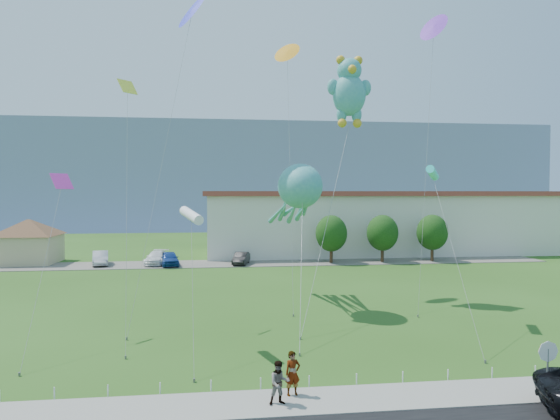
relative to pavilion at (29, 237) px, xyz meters
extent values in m
plane|color=#274D15|center=(24.00, -38.00, -3.02)|extent=(160.00, 160.00, 0.00)
cube|color=gray|center=(24.00, -40.75, -2.97)|extent=(80.00, 2.50, 0.10)
cube|color=#59544C|center=(24.00, -3.00, -2.99)|extent=(70.00, 6.00, 0.06)
cube|color=gray|center=(24.00, 82.00, 9.48)|extent=(160.00, 50.00, 25.00)
cube|color=tan|center=(0.00, 0.00, -1.42)|extent=(6.00, 6.00, 3.20)
pyramid|color=brown|center=(0.00, 0.00, 1.08)|extent=(9.20, 9.20, 1.80)
cube|color=beige|center=(50.00, 6.00, 0.78)|extent=(60.00, 14.00, 7.60)
cube|color=brown|center=(50.00, 6.00, 4.88)|extent=(61.00, 15.00, 0.60)
cylinder|color=slate|center=(33.50, -42.20, -1.92)|extent=(0.07, 0.07, 2.20)
cylinder|color=red|center=(33.50, -42.20, -0.92)|extent=(0.76, 0.04, 0.76)
cylinder|color=white|center=(33.50, -42.22, -0.92)|extent=(0.80, 0.02, 0.80)
cylinder|color=white|center=(15.00, -39.30, -2.77)|extent=(0.05, 0.05, 0.50)
cylinder|color=white|center=(17.00, -39.30, -2.77)|extent=(0.05, 0.05, 0.50)
cylinder|color=white|center=(19.00, -39.30, -2.77)|extent=(0.05, 0.05, 0.50)
cylinder|color=white|center=(21.00, -39.30, -2.77)|extent=(0.05, 0.05, 0.50)
cylinder|color=white|center=(23.00, -39.30, -2.77)|extent=(0.05, 0.05, 0.50)
cylinder|color=white|center=(25.00, -39.30, -2.77)|extent=(0.05, 0.05, 0.50)
cylinder|color=white|center=(27.00, -39.30, -2.77)|extent=(0.05, 0.05, 0.50)
cylinder|color=white|center=(29.00, -39.30, -2.77)|extent=(0.05, 0.05, 0.50)
cylinder|color=white|center=(31.00, -39.30, -2.77)|extent=(0.05, 0.05, 0.50)
cylinder|color=white|center=(33.00, -39.30, -2.77)|extent=(0.05, 0.05, 0.50)
cylinder|color=white|center=(35.00, -39.30, -2.77)|extent=(0.05, 0.05, 0.50)
cylinder|color=#3F2B19|center=(34.00, -4.00, -1.92)|extent=(0.36, 0.36, 2.20)
ellipsoid|color=#14380F|center=(34.00, -4.00, 0.38)|extent=(3.60, 3.60, 4.14)
cylinder|color=#3F2B19|center=(40.00, -4.00, -1.92)|extent=(0.36, 0.36, 2.20)
ellipsoid|color=#14380F|center=(40.00, -4.00, 0.38)|extent=(3.60, 3.60, 4.14)
cylinder|color=#3F2B19|center=(46.00, -4.00, -1.92)|extent=(0.36, 0.36, 2.20)
ellipsoid|color=#14380F|center=(46.00, -4.00, 0.38)|extent=(3.60, 3.60, 4.14)
imported|color=gray|center=(24.18, -40.20, -2.06)|extent=(0.71, 0.55, 1.72)
imported|color=gray|center=(23.56, -40.97, -2.11)|extent=(0.86, 0.71, 1.63)
imported|color=#B1B2B8|center=(8.39, -2.62, -2.20)|extent=(2.56, 4.84, 1.52)
imported|color=white|center=(14.47, -2.78, -2.24)|extent=(2.49, 5.14, 1.44)
imported|color=navy|center=(15.99, -3.98, -2.20)|extent=(2.58, 4.72, 1.52)
imported|color=black|center=(23.80, -3.90, -2.30)|extent=(2.28, 4.21, 1.32)
ellipsoid|color=teal|center=(26.76, -26.19, 5.43)|extent=(3.01, 3.91, 3.01)
sphere|color=white|center=(26.22, -27.37, 5.76)|extent=(0.47, 0.47, 0.47)
sphere|color=white|center=(27.29, -27.37, 5.76)|extent=(0.47, 0.47, 0.47)
cylinder|color=slate|center=(25.24, -35.35, -2.94)|extent=(0.10, 0.10, 0.16)
cylinder|color=gray|center=(26.00, -31.27, 0.88)|extent=(1.54, 8.18, 7.51)
ellipsoid|color=teal|center=(31.15, -22.28, 12.35)|extent=(2.52, 2.14, 3.15)
sphere|color=teal|center=(31.15, -22.28, 14.18)|extent=(1.84, 1.84, 1.84)
sphere|color=gold|center=(30.48, -22.28, 14.96)|extent=(0.68, 0.68, 0.68)
sphere|color=gold|center=(31.83, -22.28, 14.96)|extent=(0.68, 0.68, 0.68)
sphere|color=gold|center=(31.15, -23.05, 14.09)|extent=(0.68, 0.68, 0.68)
ellipsoid|color=teal|center=(29.89, -22.28, 12.93)|extent=(0.87, 0.62, 1.22)
ellipsoid|color=teal|center=(32.41, -22.28, 12.93)|extent=(0.87, 0.62, 1.22)
ellipsoid|color=teal|center=(30.57, -22.28, 10.89)|extent=(0.77, 0.68, 1.26)
ellipsoid|color=teal|center=(31.73, -22.28, 10.89)|extent=(0.77, 0.68, 1.26)
sphere|color=gold|center=(30.57, -22.47, 10.22)|extent=(0.68, 0.68, 0.68)
sphere|color=gold|center=(31.73, -22.47, 10.22)|extent=(0.68, 0.68, 0.68)
cylinder|color=slate|center=(25.73, -32.66, -2.94)|extent=(0.10, 0.10, 0.16)
cylinder|color=gray|center=(28.44, -27.47, 3.58)|extent=(5.45, 10.41, 12.90)
cylinder|color=white|center=(19.95, -33.51, 3.83)|extent=(0.50, 2.25, 0.87)
cylinder|color=slate|center=(20.28, -38.15, -2.94)|extent=(0.10, 0.10, 0.16)
cylinder|color=gray|center=(20.11, -35.83, 0.39)|extent=(0.35, 4.66, 6.51)
cone|color=#2932E9|center=(19.54, -23.59, 17.69)|extent=(1.80, 1.33, 1.33)
cylinder|color=slate|center=(16.34, -31.58, -2.94)|extent=(0.10, 0.10, 0.16)
cylinder|color=gray|center=(17.94, -27.59, 7.31)|extent=(3.24, 8.02, 20.36)
cone|color=purple|center=(36.85, -24.34, 17.02)|extent=(1.80, 1.33, 1.33)
cylinder|color=slate|center=(34.02, -28.77, -2.94)|extent=(0.10, 0.10, 0.16)
cylinder|color=gray|center=(35.44, -26.56, 6.98)|extent=(2.87, 4.46, 19.69)
cube|color=#E532AF|center=(12.48, -29.56, 5.64)|extent=(1.29, 1.29, 0.86)
cylinder|color=slate|center=(12.66, -36.49, -2.94)|extent=(0.10, 0.10, 0.16)
cylinder|color=gray|center=(12.57, -33.03, 1.29)|extent=(0.20, 6.95, 8.32)
cylinder|color=#37F7FA|center=(34.45, -29.81, 6.21)|extent=(0.50, 2.25, 0.87)
cylinder|color=slate|center=(33.74, -37.44, -2.94)|extent=(0.10, 0.10, 0.16)
cylinder|color=gray|center=(34.09, -33.62, 1.57)|extent=(0.73, 7.66, 8.88)
cube|color=yellow|center=(15.72, -26.99, 11.60)|extent=(1.29, 1.29, 0.86)
cylinder|color=slate|center=(16.85, -34.76, -2.94)|extent=(0.10, 0.10, 0.16)
cylinder|color=gray|center=(16.28, -30.88, 4.27)|extent=(1.16, 7.79, 14.27)
cone|color=#FFA31C|center=(26.89, -18.94, 16.35)|extent=(1.80, 1.33, 1.33)
cylinder|color=slate|center=(26.11, -27.60, -2.94)|extent=(0.10, 0.10, 0.16)
cylinder|color=gray|center=(26.50, -23.27, 6.65)|extent=(0.80, 8.68, 19.03)
camera|label=1|loc=(21.34, -59.21, 4.99)|focal=32.00mm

